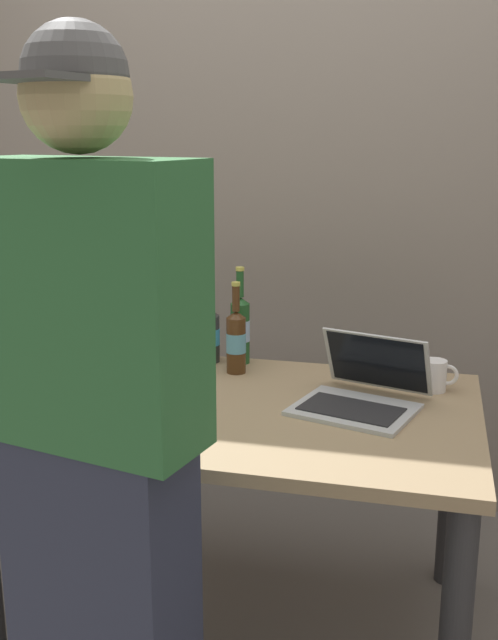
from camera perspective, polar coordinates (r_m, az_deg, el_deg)
name	(u,v)px	position (r m, az deg, el deg)	size (l,w,h in m)	color
ground_plane	(241,620)	(2.51, -0.64, -21.78)	(8.00, 8.00, 0.00)	slate
desk	(240,440)	(2.21, -0.68, -9.07)	(1.35, 0.88, 0.71)	#9E8460
laptop	(362,392)	(2.17, 8.54, -5.45)	(0.40, 0.42, 0.19)	#B7BABC
beer_bottle_green	(236,340)	(2.42, -0.99, -1.52)	(0.06, 0.06, 0.30)	#472B14
beer_bottle_brown	(240,328)	(2.52, -0.68, -0.59)	(0.07, 0.07, 0.33)	#1E5123
beer_bottle_amber	(209,333)	(2.54, -3.05, -0.97)	(0.07, 0.07, 0.28)	#333333
person_figure	(95,446)	(1.58, -11.59, -9.34)	(0.49, 0.33, 1.67)	#2D3347
coffee_mug	(435,375)	(2.33, 13.92, -4.10)	(0.11, 0.08, 0.10)	white
back_wall	(302,177)	(2.98, 4.05, 10.73)	(6.00, 0.10, 2.60)	gray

